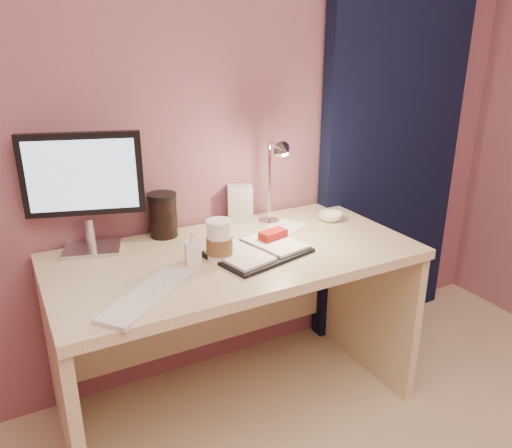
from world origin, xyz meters
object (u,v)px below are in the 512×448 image
dark_jar (163,217)px  product_box (240,204)px  desk (228,296)px  desk_lamp (284,174)px  bowl (330,217)px  monitor (84,182)px  planner (259,249)px  coffee_cup (219,242)px  keyboard (148,296)px  lotion_bottle (193,247)px

dark_jar → product_box: 0.36m
desk → desk_lamp: (0.29, 0.05, 0.47)m
bowl → desk_lamp: (-0.25, 0.00, 0.23)m
desk → monitor: monitor is taller
planner → coffee_cup: size_ratio=2.61×
monitor → desk_lamp: monitor is taller
monitor → keyboard: bearing=-63.5°
monitor → planner: size_ratio=1.12×
monitor → desk_lamp: size_ratio=1.18×
coffee_cup → dark_jar: (-0.10, 0.34, 0.01)m
desk → dark_jar: size_ratio=8.52×
desk → planner: planner is taller
desk → dark_jar: (-0.19, 0.22, 0.31)m
lotion_bottle → desk_lamp: desk_lamp is taller
bowl → lotion_bottle: size_ratio=0.93×
monitor → product_box: (0.66, 0.04, -0.19)m
keyboard → product_box: 0.77m
coffee_cup → dark_jar: 0.35m
planner → desk: bearing=108.0°
product_box → dark_jar: bearing=-154.8°
lotion_bottle → keyboard: bearing=-141.0°
monitor → lotion_bottle: 0.47m
bowl → product_box: bearing=152.4°
planner → product_box: 0.38m
bowl → lotion_bottle: bearing=-169.5°
desk → planner: (0.08, -0.12, 0.24)m
desk → dark_jar: bearing=130.8°
coffee_cup → monitor: bearing=141.7°
coffee_cup → desk_lamp: size_ratio=0.40×
product_box → lotion_bottle: bearing=-114.7°
keyboard → desk_lamp: desk_lamp is taller
desk → bowl: size_ratio=12.56×
keyboard → coffee_cup: bearing=-13.8°
lotion_bottle → dark_jar: bearing=91.8°
monitor → product_box: 0.69m
planner → lotion_bottle: (-0.26, 0.04, 0.05)m
keyboard → planner: 0.50m
coffee_cup → lotion_bottle: (-0.09, 0.03, -0.01)m
bowl → lotion_bottle: (-0.71, -0.13, 0.04)m
monitor → bowl: 1.06m
planner → coffee_cup: coffee_cup is taller
coffee_cup → bowl: size_ratio=1.41×
coffee_cup → lotion_bottle: bearing=163.0°
planner → desk_lamp: bearing=25.9°
coffee_cup → bowl: (0.62, 0.16, -0.06)m
lotion_bottle → desk_lamp: 0.52m
coffee_cup → lotion_bottle: 0.10m
desk → planner: 0.28m
bowl → keyboard: bearing=-161.4°
coffee_cup → bowl: bearing=14.6°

